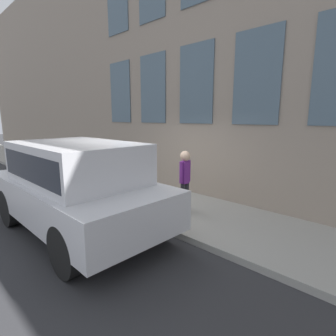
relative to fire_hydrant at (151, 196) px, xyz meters
The scene contains 6 objects.
ground_plane 0.74m from the fire_hydrant, 142.84° to the left, with size 80.00×80.00×0.00m, color #2D2D30.
sidewalk 0.99m from the fire_hydrant, 20.72° to the left, with size 2.45×60.00×0.13m.
building_facade 4.71m from the fire_hydrant, ahead, with size 0.33×40.00×9.37m.
fire_hydrant is the anchor object (origin of this frame).
person 0.94m from the fire_hydrant, 43.98° to the right, with size 0.36×0.24×1.49m.
parked_truck_silver_near 1.77m from the fire_hydrant, 163.50° to the left, with size 2.03×4.45×1.89m.
Camera 1 is at (-3.63, -4.78, 2.37)m, focal length 28.00 mm.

